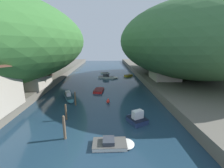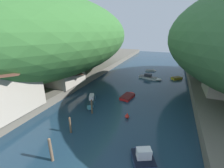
{
  "view_description": "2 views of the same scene",
  "coord_description": "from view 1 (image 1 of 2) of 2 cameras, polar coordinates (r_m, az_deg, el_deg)",
  "views": [
    {
      "loc": [
        1.83,
        -7.0,
        10.38
      ],
      "look_at": [
        2.78,
        21.04,
        3.04
      ],
      "focal_mm": 24.0,
      "sensor_mm": 36.0,
      "label": 1
    },
    {
      "loc": [
        7.41,
        -0.69,
        13.13
      ],
      "look_at": [
        -2.66,
        23.93,
        3.32
      ],
      "focal_mm": 24.0,
      "sensor_mm": 36.0,
      "label": 2
    }
  ],
  "objects": [
    {
      "name": "boat_small_dinghy",
      "position": [
        21.58,
        9.05,
        -12.68
      ],
      "size": [
        3.19,
        3.66,
        1.8
      ],
      "rotation": [
        0.0,
        0.0,
        0.45
      ],
      "color": "navy",
      "rests_on": "water_surface"
    },
    {
      "name": "boat_navy_launch",
      "position": [
        17.04,
        0.66,
        -21.74
      ],
      "size": [
        4.43,
        2.01,
        0.84
      ],
      "rotation": [
        0.0,
        0.0,
        4.71
      ],
      "color": "silver",
      "rests_on": "water_surface"
    },
    {
      "name": "boat_far_upstream",
      "position": [
        56.67,
        -2.43,
        4.32
      ],
      "size": [
        3.61,
        2.41,
        0.43
      ],
      "rotation": [
        0.0,
        0.0,
        5.08
      ],
      "color": "white",
      "rests_on": "water_surface"
    },
    {
      "name": "boat_far_right_bank",
      "position": [
        48.23,
        -1.38,
        2.74
      ],
      "size": [
        6.55,
        3.2,
        1.37
      ],
      "rotation": [
        0.0,
        0.0,
        4.48
      ],
      "color": "white",
      "rests_on": "water_surface"
    },
    {
      "name": "water_surface",
      "position": [
        38.47,
        -4.6,
        -1.04
      ],
      "size": [
        130.0,
        130.0,
        0.0
      ],
      "primitive_type": "plane",
      "color": "#1E384C",
      "rests_on": "ground"
    },
    {
      "name": "boathouse_shed",
      "position": [
        36.64,
        -29.66,
        2.3
      ],
      "size": [
        8.45,
        7.93,
        4.21
      ],
      "color": "#B2A899",
      "rests_on": "left_bank"
    },
    {
      "name": "boat_moored_right",
      "position": [
        51.39,
        6.53,
        3.28
      ],
      "size": [
        3.48,
        3.31,
        0.64
      ],
      "rotation": [
        0.0,
        0.0,
        5.44
      ],
      "color": "gold",
      "rests_on": "water_surface"
    },
    {
      "name": "left_bank",
      "position": [
        45.47,
        -34.69,
        -0.17
      ],
      "size": [
        22.0,
        120.0,
        1.56
      ],
      "color": "#666056",
      "rests_on": "ground"
    },
    {
      "name": "hillside_right",
      "position": [
        48.12,
        26.27,
        14.56
      ],
      "size": [
        36.3,
        50.81,
        19.89
      ],
      "color": "#3D6B3D",
      "rests_on": "right_bank"
    },
    {
      "name": "boat_near_quay",
      "position": [
        30.88,
        -16.12,
        -4.79
      ],
      "size": [
        3.43,
        5.99,
        1.34
      ],
      "rotation": [
        0.0,
        0.0,
        3.55
      ],
      "color": "teal",
      "rests_on": "water_surface"
    },
    {
      "name": "right_bank_cottage",
      "position": [
        41.76,
        19.52,
        5.06
      ],
      "size": [
        6.89,
        7.4,
        4.73
      ],
      "color": "#B2A899",
      "rests_on": "right_bank"
    },
    {
      "name": "channel_buoy_near",
      "position": [
        27.69,
        -1.5,
        -6.52
      ],
      "size": [
        0.65,
        0.65,
        0.97
      ],
      "color": "red",
      "rests_on": "water_surface"
    },
    {
      "name": "person_on_quay",
      "position": [
        26.58,
        -34.82,
        -5.22
      ],
      "size": [
        0.31,
        0.43,
        1.69
      ],
      "rotation": [
        0.0,
        0.0,
        1.85
      ],
      "color": "#282D3D",
      "rests_on": "left_bank"
    },
    {
      "name": "mooring_post_middle",
      "position": [
        27.22,
        -13.83,
        -5.35
      ],
      "size": [
        0.26,
        0.26,
        2.51
      ],
      "color": "brown",
      "rests_on": "water_surface"
    },
    {
      "name": "mooring_post_nearest",
      "position": [
        18.2,
        -17.74,
        -15.45
      ],
      "size": [
        0.31,
        0.31,
        2.91
      ],
      "color": "brown",
      "rests_on": "water_surface"
    },
    {
      "name": "mooring_post_second",
      "position": [
        22.45,
        -17.14,
        -10.14
      ],
      "size": [
        0.26,
        0.26,
        2.41
      ],
      "color": "brown",
      "rests_on": "water_surface"
    },
    {
      "name": "right_bank",
      "position": [
        43.6,
        26.88,
        0.34
      ],
      "size": [
        22.0,
        120.0,
        1.56
      ],
      "color": "#666056",
      "rests_on": "ground"
    },
    {
      "name": "boat_yellow_tender",
      "position": [
        34.91,
        -4.89,
        -2.23
      ],
      "size": [
        2.51,
        4.55,
        0.53
      ],
      "rotation": [
        0.0,
        0.0,
        6.14
      ],
      "color": "red",
      "rests_on": "water_surface"
    }
  ]
}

